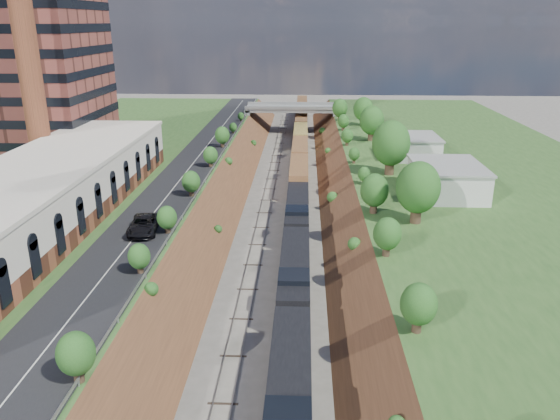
{
  "coord_description": "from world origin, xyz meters",
  "views": [
    {
      "loc": [
        3.4,
        -22.55,
        28.09
      ],
      "look_at": [
        0.55,
        41.03,
        6.0
      ],
      "focal_mm": 35.0,
      "sensor_mm": 36.0,
      "label": 1
    }
  ],
  "objects": [
    {
      "name": "platform_left",
      "position": [
        -33.0,
        60.0,
        2.5
      ],
      "size": [
        44.0,
        180.0,
        5.0
      ],
      "primitive_type": "cube",
      "color": "#2F5523",
      "rests_on": "ground"
    },
    {
      "name": "rail_right_track",
      "position": [
        2.6,
        60.0,
        0.09
      ],
      "size": [
        1.58,
        180.0,
        0.18
      ],
      "primitive_type": "cube",
      "color": "gray",
      "rests_on": "ground"
    },
    {
      "name": "white_building_far",
      "position": [
        23.0,
        74.0,
        6.8
      ],
      "size": [
        8.0,
        10.0,
        3.6
      ],
      "primitive_type": "cube",
      "color": "silver",
      "rests_on": "platform_right"
    },
    {
      "name": "overpass",
      "position": [
        0.0,
        122.0,
        4.92
      ],
      "size": [
        24.5,
        8.3,
        7.4
      ],
      "color": "gray",
      "rests_on": "ground"
    },
    {
      "name": "road",
      "position": [
        -15.5,
        60.0,
        5.05
      ],
      "size": [
        8.0,
        180.0,
        0.1
      ],
      "primitive_type": "cube",
      "color": "black",
      "rests_on": "platform_left"
    },
    {
      "name": "embankment_right",
      "position": [
        11.0,
        60.0,
        0.0
      ],
      "size": [
        10.0,
        180.0,
        10.0
      ],
      "primitive_type": "cube",
      "rotation": [
        0.0,
        0.79,
        0.0
      ],
      "color": "brown",
      "rests_on": "ground"
    },
    {
      "name": "embankment_left",
      "position": [
        -11.0,
        60.0,
        0.0
      ],
      "size": [
        10.0,
        180.0,
        10.0
      ],
      "primitive_type": "cube",
      "rotation": [
        0.0,
        0.79,
        0.0
      ],
      "color": "brown",
      "rests_on": "ground"
    },
    {
      "name": "freight_train",
      "position": [
        2.6,
        84.66,
        2.68
      ],
      "size": [
        3.16,
        160.73,
        4.69
      ],
      "color": "black",
      "rests_on": "ground"
    },
    {
      "name": "commercial_building",
      "position": [
        -28.0,
        38.0,
        8.51
      ],
      "size": [
        14.3,
        62.3,
        7.0
      ],
      "color": "brown",
      "rests_on": "platform_left"
    },
    {
      "name": "white_building_near",
      "position": [
        23.5,
        52.0,
        7.0
      ],
      "size": [
        9.0,
        12.0,
        4.0
      ],
      "primitive_type": "cube",
      "color": "silver",
      "rests_on": "platform_right"
    },
    {
      "name": "rail_left_track",
      "position": [
        -2.6,
        60.0,
        0.09
      ],
      "size": [
        1.58,
        180.0,
        0.18
      ],
      "primitive_type": "cube",
      "color": "gray",
      "rests_on": "ground"
    },
    {
      "name": "tree_left_crest",
      "position": [
        -11.8,
        20.0,
        7.04
      ],
      "size": [
        2.45,
        2.45,
        3.55
      ],
      "color": "#473323",
      "rests_on": "platform_left"
    },
    {
      "name": "platform_right",
      "position": [
        33.0,
        60.0,
        2.5
      ],
      "size": [
        44.0,
        180.0,
        5.0
      ],
      "primitive_type": "cube",
      "color": "#2F5523",
      "rests_on": "ground"
    },
    {
      "name": "suv",
      "position": [
        -14.83,
        35.14,
        6.02
      ],
      "size": [
        3.77,
        6.94,
        1.85
      ],
      "primitive_type": "imported",
      "rotation": [
        0.0,
        0.0,
        0.11
      ],
      "color": "black",
      "rests_on": "road"
    },
    {
      "name": "guardrail",
      "position": [
        -11.4,
        59.8,
        5.55
      ],
      "size": [
        0.1,
        171.0,
        0.7
      ],
      "color": "#99999E",
      "rests_on": "platform_left"
    },
    {
      "name": "tree_right_large",
      "position": [
        17.0,
        40.0,
        9.38
      ],
      "size": [
        5.25,
        5.25,
        7.61
      ],
      "color": "#473323",
      "rests_on": "platform_right"
    },
    {
      "name": "smokestack",
      "position": [
        -36.0,
        56.0,
        25.0
      ],
      "size": [
        3.2,
        3.2,
        40.0
      ],
      "primitive_type": "cylinder",
      "color": "brown",
      "rests_on": "platform_left"
    }
  ]
}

